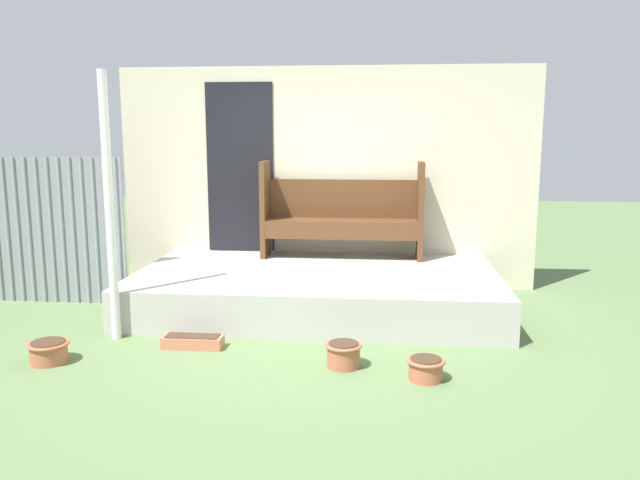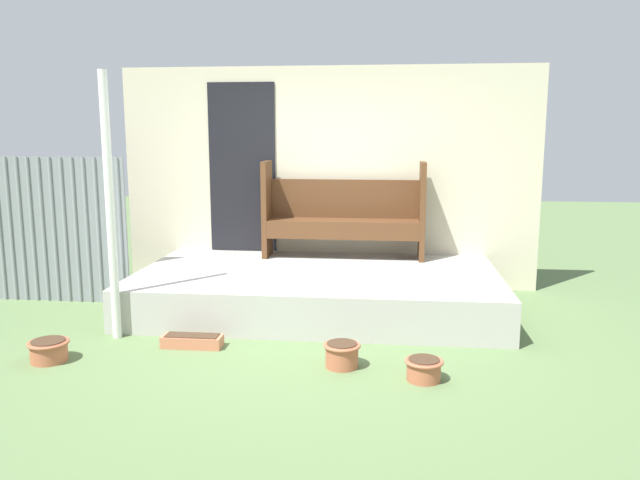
{
  "view_description": "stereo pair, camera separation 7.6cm",
  "coord_description": "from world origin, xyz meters",
  "px_view_note": "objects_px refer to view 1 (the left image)",
  "views": [
    {
      "loc": [
        0.68,
        -5.28,
        1.85
      ],
      "look_at": [
        0.14,
        0.36,
        0.86
      ],
      "focal_mm": 35.0,
      "sensor_mm": 36.0,
      "label": 1
    },
    {
      "loc": [
        0.76,
        -5.27,
        1.85
      ],
      "look_at": [
        0.14,
        0.36,
        0.86
      ],
      "focal_mm": 35.0,
      "sensor_mm": 36.0,
      "label": 2
    }
  ],
  "objects_px": {
    "flower_pot_right": "(426,368)",
    "planter_box_rect": "(193,342)",
    "support_post": "(110,209)",
    "flower_pot_left": "(49,351)",
    "bench": "(342,211)",
    "flower_pot_middle": "(343,354)"
  },
  "relations": [
    {
      "from": "support_post",
      "to": "planter_box_rect",
      "type": "height_order",
      "value": "support_post"
    },
    {
      "from": "support_post",
      "to": "flower_pot_right",
      "type": "height_order",
      "value": "support_post"
    },
    {
      "from": "support_post",
      "to": "flower_pot_right",
      "type": "bearing_deg",
      "value": -14.41
    },
    {
      "from": "bench",
      "to": "flower_pot_middle",
      "type": "xyz_separation_m",
      "value": [
        0.17,
        -2.39,
        -0.84
      ]
    },
    {
      "from": "support_post",
      "to": "flower_pot_left",
      "type": "height_order",
      "value": "support_post"
    },
    {
      "from": "flower_pot_middle",
      "to": "flower_pot_left",
      "type": "bearing_deg",
      "value": -176.7
    },
    {
      "from": "planter_box_rect",
      "to": "flower_pot_left",
      "type": "bearing_deg",
      "value": -156.47
    },
    {
      "from": "support_post",
      "to": "flower_pot_right",
      "type": "relative_size",
      "value": 8.05
    },
    {
      "from": "flower_pot_left",
      "to": "planter_box_rect",
      "type": "bearing_deg",
      "value": 23.53
    },
    {
      "from": "planter_box_rect",
      "to": "bench",
      "type": "bearing_deg",
      "value": 60.63
    },
    {
      "from": "flower_pot_right",
      "to": "flower_pot_left",
      "type": "bearing_deg",
      "value": 178.78
    },
    {
      "from": "flower_pot_middle",
      "to": "flower_pot_right",
      "type": "relative_size",
      "value": 1.02
    },
    {
      "from": "planter_box_rect",
      "to": "flower_pot_middle",
      "type": "bearing_deg",
      "value": -13.61
    },
    {
      "from": "bench",
      "to": "flower_pot_middle",
      "type": "height_order",
      "value": "bench"
    },
    {
      "from": "flower_pot_left",
      "to": "flower_pot_middle",
      "type": "bearing_deg",
      "value": 3.3
    },
    {
      "from": "flower_pot_right",
      "to": "bench",
      "type": "bearing_deg",
      "value": 107.15
    },
    {
      "from": "flower_pot_right",
      "to": "planter_box_rect",
      "type": "height_order",
      "value": "flower_pot_right"
    },
    {
      "from": "flower_pot_left",
      "to": "flower_pot_right",
      "type": "height_order",
      "value": "flower_pot_left"
    },
    {
      "from": "bench",
      "to": "flower_pot_left",
      "type": "relative_size",
      "value": 5.54
    },
    {
      "from": "flower_pot_middle",
      "to": "planter_box_rect",
      "type": "height_order",
      "value": "flower_pot_middle"
    },
    {
      "from": "bench",
      "to": "flower_pot_right",
      "type": "bearing_deg",
      "value": -72.98
    },
    {
      "from": "flower_pot_middle",
      "to": "flower_pot_right",
      "type": "distance_m",
      "value": 0.66
    }
  ]
}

